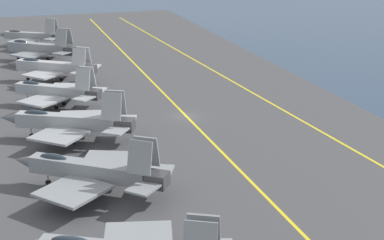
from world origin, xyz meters
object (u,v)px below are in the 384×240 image
object	(u,v)px
parked_jet_fifth	(55,91)
parked_jet_eighth	(31,36)
parked_jet_third	(92,170)
parked_jet_sixth	(52,67)
parked_jet_fourth	(69,122)
parked_jet_seventh	(39,48)

from	to	relation	value
parked_jet_fifth	parked_jet_eighth	distance (m)	47.21
parked_jet_third	parked_jet_sixth	size ratio (longest dim) A/B	1.02
parked_jet_fifth	parked_jet_sixth	distance (m)	14.64
parked_jet_sixth	parked_jet_fifth	bearing A→B (deg)	176.31
parked_jet_third	parked_jet_eighth	bearing A→B (deg)	1.23
parked_jet_fourth	parked_jet_sixth	bearing A→B (deg)	-0.95
parked_jet_sixth	parked_jet_eighth	world-z (taller)	parked_jet_eighth
parked_jet_eighth	parked_jet_fifth	bearing A→B (deg)	-179.00
parked_jet_third	parked_jet_fifth	size ratio (longest dim) A/B	1.08
parked_jet_third	parked_jet_seventh	xyz separation A→B (m)	(62.73, 1.03, 0.32)
parked_jet_third	parked_jet_fourth	world-z (taller)	parked_jet_fourth
parked_jet_fifth	parked_jet_fourth	bearing A→B (deg)	-178.30
parked_jet_third	parked_jet_seventh	world-z (taller)	parked_jet_seventh
parked_jet_third	parked_jet_sixth	bearing A→B (deg)	-0.11
parked_jet_fourth	parked_jet_fifth	xyz separation A→B (m)	(15.09, 0.45, -0.01)
parked_jet_third	parked_jet_fifth	distance (m)	31.02
parked_jet_fourth	parked_jet_fifth	distance (m)	15.10
parked_jet_fourth	parked_jet_seventh	size ratio (longest dim) A/B	1.07
parked_jet_fourth	parked_jet_seventh	distance (m)	46.82
parked_jet_fifth	parked_jet_seventh	bearing A→B (deg)	0.32
parked_jet_fifth	parked_jet_seventh	world-z (taller)	parked_jet_seventh
parked_jet_fourth	parked_jet_third	bearing A→B (deg)	-178.54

